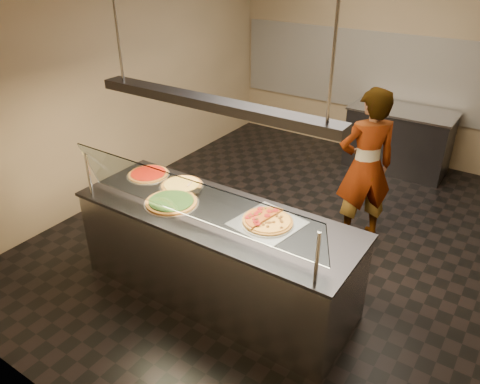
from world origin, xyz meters
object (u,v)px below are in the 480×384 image
Objects in this scene: pizza_spatula at (192,186)px; perforated_tray at (268,222)px; sneeze_guard at (190,199)px; pizza_spinach at (172,202)px; worker at (366,167)px; half_pizza_pepperoni at (258,216)px; half_pizza_sausage at (278,224)px; heat_lamp_housing at (212,103)px; prep_table at (398,139)px; serving_counter at (216,254)px; pizza_cheese at (182,185)px; pizza_tomato at (149,174)px.

perforated_tray is at bearing -7.94° from pizza_spatula.
pizza_spinach is at bearing 150.45° from sneeze_guard.
worker is at bearing 69.92° from sneeze_guard.
pizza_spinach is (-0.82, -0.20, -0.02)m from half_pizza_pepperoni.
heat_lamp_housing is (-0.59, -0.11, 0.99)m from half_pizza_sausage.
half_pizza_sausage is at bearing -89.38° from prep_table.
serving_counter is at bearing -167.45° from perforated_tray.
prep_table is (-0.04, 3.74, -0.49)m from half_pizza_sausage.
heat_lamp_housing is at bearing -169.45° from half_pizza_sausage.
serving_counter is 5.24× the size of pizza_spinach.
perforated_tray is 1.30× the size of half_pizza_sausage.
pizza_spinach is at bearing -65.89° from pizza_cheese.
half_pizza_sausage is 1.16m from heat_lamp_housing.
worker is at bearing 66.39° from heat_lamp_housing.
pizza_tomato is (-0.60, 0.32, -0.00)m from pizza_spinach.
sneeze_guard reaches higher than pizza_tomato.
pizza_spinach is (-1.03, -0.21, -0.01)m from half_pizza_sausage.
half_pizza_sausage is 2.03× the size of pizza_spatula.
heat_lamp_housing is at bearing -167.45° from perforated_tray.
pizza_tomato is (-1.03, 0.22, 0.48)m from serving_counter.
half_pizza_sausage reaches higher than serving_counter.
serving_counter is 11.72× the size of pizza_spatula.
pizza_spinach is (-0.44, 0.25, -0.28)m from sneeze_guard.
serving_counter is at bearing 90.00° from sneeze_guard.
sneeze_guard is 0.79m from pizza_spatula.
pizza_spatula is at bearing 152.38° from serving_counter.
pizza_tomato is 0.19× the size of heat_lamp_housing.
worker reaches higher than half_pizza_sausage.
pizza_cheese is (-0.58, 0.23, 0.48)m from serving_counter.
pizza_tomato is at bearing 176.02° from half_pizza_sausage.
sneeze_guard is at bearing -97.51° from prep_table.
pizza_spatula is at bearing 94.26° from pizza_spinach.
half_pizza_sausage is (0.59, 0.45, -0.27)m from sneeze_guard.
perforated_tray is at bearing 37.58° from worker.
worker reaches higher than prep_table.
perforated_tray is 0.11m from half_pizza_pepperoni.
half_pizza_sausage reaches higher than prep_table.
half_pizza_pepperoni is 0.32× the size of prep_table.
pizza_tomato is at bearing 151.82° from pizza_spinach.
prep_table is 2.15m from worker.
sneeze_guard reaches higher than pizza_spinach.
pizza_cheese is (-1.18, 0.12, -0.01)m from half_pizza_sausage.
half_pizza_pepperoni is at bearing -92.59° from prep_table.
pizza_spinach is 0.22× the size of heat_lamp_housing.
pizza_spinach reaches higher than pizza_cheese.
pizza_spinach is (-0.93, -0.20, 0.01)m from perforated_tray.
serving_counter is at bearing -98.17° from prep_table.
worker reaches higher than sneeze_guard.
half_pizza_pepperoni reaches higher than pizza_cheese.
prep_table is at bearing 82.49° from sneeze_guard.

